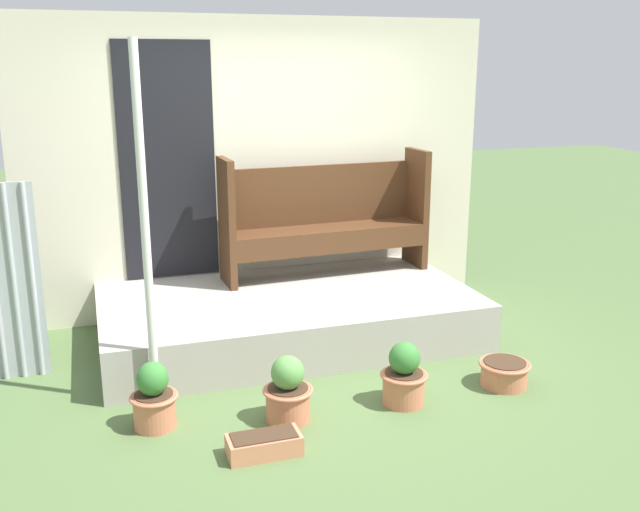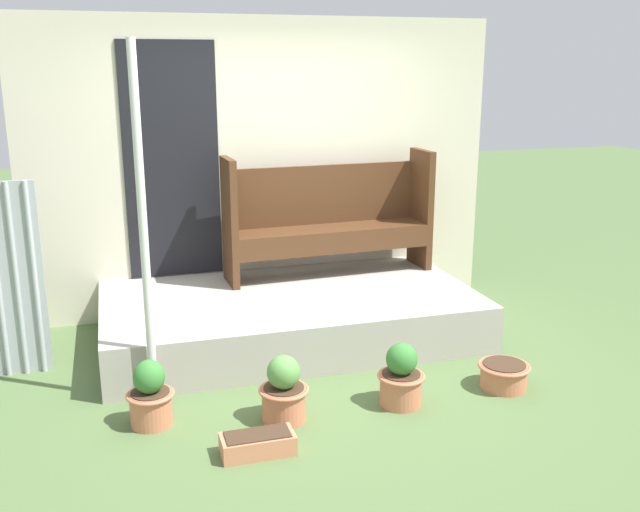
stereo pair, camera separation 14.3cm
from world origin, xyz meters
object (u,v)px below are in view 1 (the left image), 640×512
object	(u,v)px
support_post	(145,233)
bench	(325,214)
flower_pot_far_right	(504,372)
flower_pot_middle	(288,393)
flower_pot_right	(404,377)
flower_pot_left	(154,399)
planter_box_rect	(264,445)

from	to	relation	value
support_post	bench	size ratio (longest dim) A/B	1.27
bench	flower_pot_far_right	world-z (taller)	bench
flower_pot_middle	flower_pot_far_right	size ratio (longest dim) A/B	1.20
flower_pot_middle	flower_pot_right	xyz separation A→B (m)	(0.80, -0.01, -0.00)
support_post	flower_pot_right	size ratio (longest dim) A/B	5.44
flower_pot_middle	flower_pot_right	world-z (taller)	flower_pot_middle
flower_pot_right	flower_pot_left	bearing A→B (deg)	173.17
planter_box_rect	flower_pot_left	bearing A→B (deg)	137.00
flower_pot_right	planter_box_rect	distance (m)	1.10
flower_pot_middle	flower_pot_right	distance (m)	0.80
support_post	planter_box_rect	bearing A→B (deg)	-57.79
flower_pot_left	flower_pot_far_right	size ratio (longest dim) A/B	1.19
support_post	flower_pot_left	distance (m)	1.04
flower_pot_left	support_post	bearing A→B (deg)	83.30
support_post	planter_box_rect	xyz separation A→B (m)	(0.53, -0.85, -1.11)
flower_pot_right	flower_pot_middle	bearing A→B (deg)	178.96
bench	flower_pot_right	bearing A→B (deg)	-94.73
flower_pot_left	flower_pot_right	bearing A→B (deg)	-6.83
flower_pot_far_right	bench	bearing A→B (deg)	111.35
support_post	flower_pot_left	bearing A→B (deg)	-96.70
support_post	planter_box_rect	distance (m)	1.50
flower_pot_left	flower_pot_middle	size ratio (longest dim) A/B	0.99
flower_pot_far_right	support_post	bearing A→B (deg)	168.56
bench	flower_pot_middle	distance (m)	2.17
flower_pot_right	flower_pot_far_right	distance (m)	0.79
flower_pot_left	flower_pot_right	world-z (taller)	same
flower_pot_left	planter_box_rect	distance (m)	0.79
bench	flower_pot_left	bearing A→B (deg)	-137.62
bench	flower_pot_far_right	xyz separation A→B (m)	(0.72, -1.84, -0.82)
bench	flower_pot_far_right	bearing A→B (deg)	-71.25
support_post	flower_pot_middle	distance (m)	1.35
bench	planter_box_rect	distance (m)	2.62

